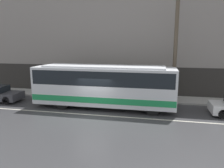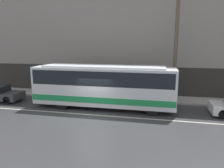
# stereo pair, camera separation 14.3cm
# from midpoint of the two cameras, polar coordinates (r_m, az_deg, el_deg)

# --- Properties ---
(ground_plane) EXTENTS (60.00, 60.00, 0.00)m
(ground_plane) POSITION_cam_midpoint_polar(r_m,az_deg,el_deg) (15.74, -5.33, -8.05)
(ground_plane) COLOR #38383A
(sidewalk) EXTENTS (60.00, 2.45, 0.14)m
(sidewalk) POSITION_cam_midpoint_polar(r_m,az_deg,el_deg) (20.56, -1.07, -3.21)
(sidewalk) COLOR #A09E99
(sidewalk) RESTS_ON ground_plane
(building_facade) EXTENTS (60.00, 0.35, 12.35)m
(building_facade) POSITION_cam_midpoint_polar(r_m,az_deg,el_deg) (21.28, -0.29, 13.29)
(building_facade) COLOR gray
(building_facade) RESTS_ON ground_plane
(lane_stripe) EXTENTS (54.00, 0.14, 0.01)m
(lane_stripe) POSITION_cam_midpoint_polar(r_m,az_deg,el_deg) (15.73, -5.33, -8.03)
(lane_stripe) COLOR beige
(lane_stripe) RESTS_ON ground_plane
(transit_bus) EXTENTS (10.90, 2.54, 3.32)m
(transit_bus) POSITION_cam_midpoint_polar(r_m,az_deg,el_deg) (16.93, -2.43, -0.08)
(transit_bus) COLOR silver
(transit_bus) RESTS_ON ground_plane
(utility_pole_near) EXTENTS (0.32, 0.32, 8.36)m
(utility_pole_near) POSITION_cam_midpoint_polar(r_m,az_deg,el_deg) (18.92, 15.98, 8.17)
(utility_pole_near) COLOR brown
(utility_pole_near) RESTS_ON sidewalk
(pedestrian_waiting) EXTENTS (0.36, 0.36, 1.79)m
(pedestrian_waiting) POSITION_cam_midpoint_polar(r_m,az_deg,el_deg) (19.87, -0.62, -1.01)
(pedestrian_waiting) COLOR maroon
(pedestrian_waiting) RESTS_ON sidewalk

